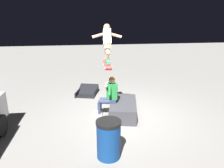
{
  "coord_description": "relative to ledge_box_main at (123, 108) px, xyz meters",
  "views": [
    {
      "loc": [
        -5.97,
        1.32,
        2.95
      ],
      "look_at": [
        0.13,
        0.33,
        1.05
      ],
      "focal_mm": 33.54,
      "sensor_mm": 36.0,
      "label": 1
    }
  ],
  "objects": [
    {
      "name": "kicker_ramp",
      "position": [
        2.17,
        1.05,
        -0.16
      ],
      "size": [
        1.17,
        1.03,
        0.41
      ],
      "color": "black",
      "rests_on": "ground"
    },
    {
      "name": "ground_plane",
      "position": [
        -0.08,
        0.02,
        -0.22
      ],
      "size": [
        40.0,
        40.0,
        0.0
      ],
      "primitive_type": "plane",
      "color": "gray"
    },
    {
      "name": "person_sitting_on_ledge",
      "position": [
        0.08,
        0.45,
        0.48
      ],
      "size": [
        0.59,
        0.79,
        1.28
      ],
      "color": "#2D3856",
      "rests_on": "ground"
    },
    {
      "name": "trash_bin",
      "position": [
        -2.06,
        0.77,
        0.22
      ],
      "size": [
        0.55,
        0.55,
        0.88
      ],
      "color": "navy",
      "rests_on": "ground"
    },
    {
      "name": "skateboard",
      "position": [
        0.11,
        0.49,
        1.42
      ],
      "size": [
        1.03,
        0.26,
        0.16
      ],
      "color": "#B72D2D"
    },
    {
      "name": "ledge_box_main",
      "position": [
        0.0,
        0.0,
        0.0
      ],
      "size": [
        1.67,
        1.15,
        0.45
      ],
      "primitive_type": "cube",
      "rotation": [
        0.0,
        0.0,
        -0.23
      ],
      "color": "#38383D",
      "rests_on": "ground"
    },
    {
      "name": "skater_airborne",
      "position": [
        0.16,
        0.49,
        2.11
      ],
      "size": [
        0.62,
        0.89,
        1.12
      ],
      "color": "#2D9E66"
    }
  ]
}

